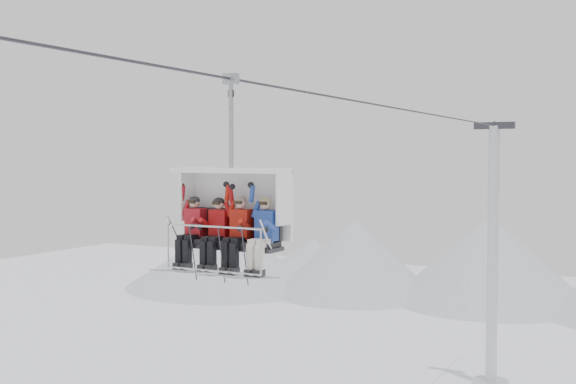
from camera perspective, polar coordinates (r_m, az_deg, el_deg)
The scene contains 8 objects.
ridgeline at distance 58.50m, azimuth 18.51°, elevation -6.11°, with size 72.00×21.00×7.00m.
lift_tower_right at distance 38.30m, azimuth 15.84°, elevation -6.25°, with size 2.00×1.80×13.48m.
haul_cable at distance 17.07m, azimuth 0.00°, elevation 8.14°, with size 0.06×0.06×50.00m, color #323238.
chairlift_carrier at distance 15.00m, azimuth -4.24°, elevation -1.13°, with size 2.41×1.17×3.98m.
skier_far_left at distance 15.27m, azimuth -7.56°, elevation -2.88°, with size 0.40×1.69×1.60m.
skier_center_left at distance 14.92m, azimuth -5.66°, elevation -3.02°, with size 0.40×1.69×1.59m.
skier_center_right at distance 14.63m, azimuth -3.93°, elevation -3.06°, with size 0.41×1.69×1.64m.
skier_far_right at distance 14.33m, azimuth -1.94°, elevation -3.18°, with size 0.41×1.69×1.64m.
Camera 1 is at (8.03, -14.98, 11.69)m, focal length 45.00 mm.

